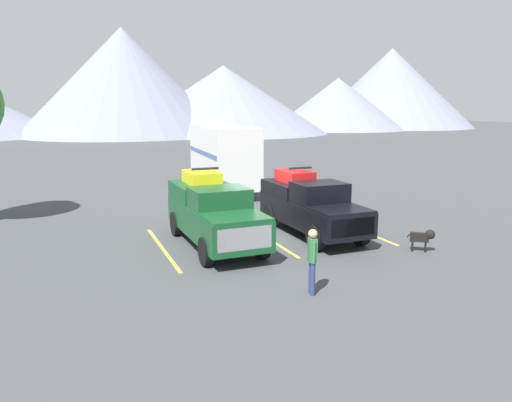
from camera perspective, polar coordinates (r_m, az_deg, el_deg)
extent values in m
plane|color=#3F4244|center=(18.81, 0.46, -3.81)|extent=(240.00, 240.00, 0.00)
cube|color=#144723|center=(17.00, -4.79, -2.19)|extent=(2.06, 5.76, 0.98)
cube|color=#144723|center=(14.97, -2.41, -1.88)|extent=(1.94, 1.63, 0.08)
cube|color=#144723|center=(16.34, -4.28, 0.31)|extent=(1.90, 1.51, 0.70)
cube|color=slate|center=(15.78, -3.61, 0.06)|extent=(1.76, 0.22, 0.52)
cube|color=#144723|center=(18.30, -6.31, 1.19)|extent=(1.99, 2.66, 0.56)
cube|color=silver|center=(14.38, -1.33, -4.39)|extent=(1.70, 0.08, 0.69)
cylinder|color=black|center=(15.66, 0.66, -5.16)|extent=(0.29, 0.90, 0.90)
cylinder|color=black|center=(15.06, -5.84, -5.88)|extent=(0.29, 0.90, 0.90)
cylinder|color=black|center=(19.19, -3.92, -2.15)|extent=(0.29, 0.90, 0.90)
cylinder|color=black|center=(18.71, -9.28, -2.61)|extent=(0.29, 0.90, 0.90)
cube|color=yellow|center=(18.22, -6.34, 2.76)|extent=(1.12, 1.70, 0.45)
cylinder|color=black|center=(17.80, -4.42, 2.58)|extent=(0.18, 0.44, 0.44)
cylinder|color=black|center=(17.55, -7.22, 2.41)|extent=(0.18, 0.44, 0.44)
cylinder|color=black|center=(18.90, -5.52, 3.05)|extent=(0.18, 0.44, 0.44)
cylinder|color=black|center=(18.66, -8.17, 2.89)|extent=(0.18, 0.44, 0.44)
cube|color=black|center=(17.72, -5.94, 3.76)|extent=(1.00, 0.09, 0.08)
cube|color=black|center=(18.52, 6.57, -1.30)|extent=(2.00, 5.51, 0.88)
cube|color=black|center=(16.76, 9.86, -1.03)|extent=(1.88, 1.56, 0.08)
cube|color=black|center=(17.94, 7.39, 0.94)|extent=(1.84, 1.45, 0.76)
cube|color=slate|center=(17.45, 8.32, 0.76)|extent=(1.71, 0.23, 0.56)
cube|color=black|center=(19.67, 4.53, 1.52)|extent=(1.93, 2.54, 0.51)
cube|color=silver|center=(16.25, 11.20, -3.02)|extent=(1.65, 0.08, 0.61)
cylinder|color=black|center=(17.54, 12.05, -3.65)|extent=(0.29, 0.90, 0.89)
cylinder|color=black|center=(16.62, 6.95, -4.30)|extent=(0.29, 0.90, 0.89)
cylinder|color=black|center=(20.63, 6.21, -1.27)|extent=(0.29, 0.90, 0.89)
cylinder|color=black|center=(19.85, 1.68, -1.69)|extent=(0.29, 0.90, 0.89)
cube|color=red|center=(19.60, 4.55, 2.91)|extent=(1.08, 1.63, 0.45)
cylinder|color=black|center=(19.32, 6.45, 2.74)|extent=(0.18, 0.44, 0.44)
cylinder|color=black|center=(18.92, 4.13, 2.61)|extent=(0.18, 0.44, 0.44)
cylinder|color=black|center=(20.29, 4.94, 3.17)|extent=(0.18, 0.44, 0.44)
cylinder|color=black|center=(19.91, 2.70, 3.04)|extent=(0.18, 0.44, 0.44)
cube|color=black|center=(19.15, 5.18, 3.84)|extent=(0.97, 0.09, 0.08)
cube|color=gold|center=(17.19, -10.85, -5.43)|extent=(0.12, 5.50, 0.01)
cube|color=gold|center=(18.28, 1.17, -4.24)|extent=(0.12, 5.50, 0.01)
cube|color=gold|center=(20.06, 11.41, -3.08)|extent=(0.12, 5.50, 0.01)
cube|color=white|center=(27.67, -3.86, 5.41)|extent=(2.81, 7.29, 3.19)
cube|color=#4C6B99|center=(27.39, -6.28, 5.64)|extent=(0.46, 6.85, 0.24)
cube|color=silver|center=(28.60, -4.44, 9.08)|extent=(0.64, 0.74, 0.30)
cube|color=#333333|center=(23.94, -1.32, 0.19)|extent=(0.20, 1.21, 0.12)
cylinder|color=black|center=(27.37, -1.16, 1.69)|extent=(0.27, 0.77, 0.76)
cylinder|color=black|center=(26.82, -5.60, 1.45)|extent=(0.27, 0.77, 0.76)
cylinder|color=black|center=(28.99, -2.16, 2.21)|extent=(0.27, 0.77, 0.76)
cylinder|color=black|center=(28.48, -6.36, 1.99)|extent=(0.27, 0.77, 0.76)
cylinder|color=navy|center=(12.80, 6.62, -9.03)|extent=(0.13, 0.13, 0.88)
cylinder|color=navy|center=(12.96, 6.42, -8.76)|extent=(0.13, 0.13, 0.88)
cube|color=#33723F|center=(12.65, 6.60, -5.70)|extent=(0.26, 0.30, 0.62)
sphere|color=tan|center=(12.53, 6.64, -3.81)|extent=(0.24, 0.24, 0.24)
cylinder|color=#33723F|center=(12.52, 6.76, -6.01)|extent=(0.10, 0.10, 0.56)
cylinder|color=#33723F|center=(12.79, 6.43, -5.65)|extent=(0.10, 0.10, 0.56)
cube|color=black|center=(17.32, 18.50, -4.01)|extent=(0.61, 0.54, 0.30)
sphere|color=black|center=(17.31, 19.62, -3.69)|extent=(0.32, 0.32, 0.32)
cylinder|color=black|center=(17.29, 17.41, -3.77)|extent=(0.15, 0.13, 0.20)
cylinder|color=black|center=(17.48, 19.12, -5.00)|extent=(0.06, 0.06, 0.34)
cylinder|color=black|center=(17.34, 19.14, -5.13)|extent=(0.06, 0.06, 0.34)
cylinder|color=black|center=(17.46, 17.73, -4.94)|extent=(0.06, 0.06, 0.34)
cylinder|color=black|center=(17.32, 17.75, -5.06)|extent=(0.06, 0.06, 0.34)
cone|color=gray|center=(86.36, -15.18, 13.25)|extent=(34.36, 34.36, 17.51)
cone|color=gray|center=(89.13, -3.78, 11.70)|extent=(36.92, 36.92, 11.86)
cone|color=gray|center=(104.82, 9.50, 11.11)|extent=(27.80, 27.80, 10.57)
cone|color=gray|center=(119.60, 15.42, 12.56)|extent=(37.07, 37.07, 17.72)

